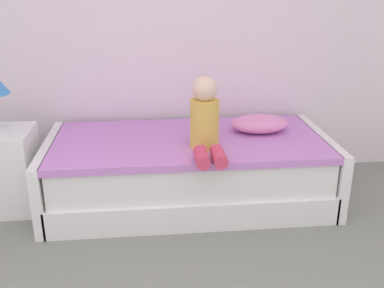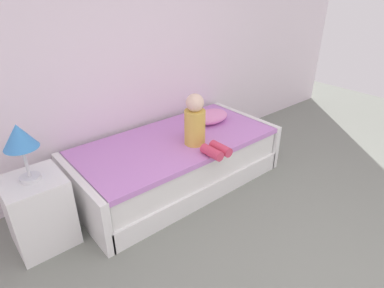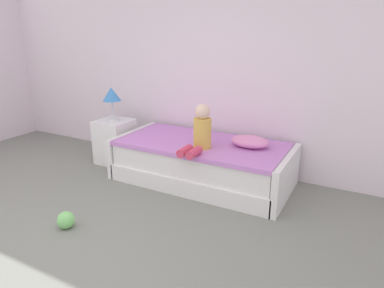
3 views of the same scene
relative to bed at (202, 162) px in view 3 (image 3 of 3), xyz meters
The scene contains 8 objects.
ground_plane 2.02m from the bed, 93.97° to the right, with size 9.20×9.20×0.00m, color gray.
wall_rear 1.35m from the bed, 103.04° to the left, with size 7.20×0.10×2.90m, color white.
bed is the anchor object (origin of this frame).
nightstand 1.35m from the bed, behind, with size 0.44×0.44×0.60m, color white.
table_lamp 1.52m from the bed, behind, with size 0.24×0.24×0.45m.
child_figure 0.52m from the bed, 67.78° to the right, with size 0.20×0.51×0.50m.
pillow 0.65m from the bed, 10.19° to the left, with size 0.44×0.30×0.13m, color #EA8CC6.
toy_ball 1.68m from the bed, 112.53° to the right, with size 0.16×0.16×0.16m, color #7FD872.
Camera 3 is at (1.86, -1.46, 1.76)m, focal length 32.05 mm.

